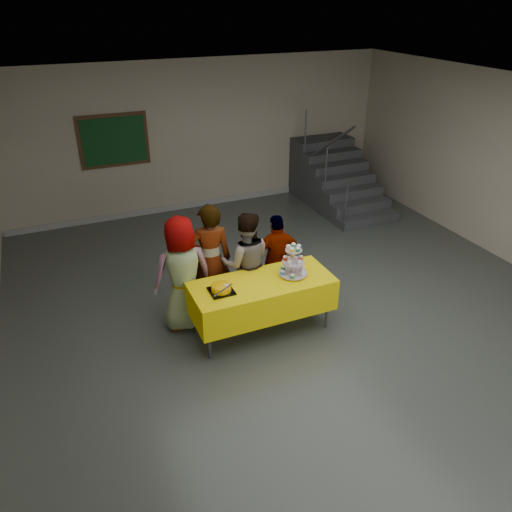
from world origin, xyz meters
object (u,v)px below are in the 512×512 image
(staircase, at_px, (334,179))
(schoolchild_c, at_px, (246,263))
(cupcake_stand, at_px, (293,263))
(schoolchild_a, at_px, (183,274))
(bear_cake, at_px, (221,288))
(schoolchild_d, at_px, (277,258))
(bake_table, at_px, (262,296))
(noticeboard, at_px, (114,141))
(schoolchild_b, at_px, (210,260))

(staircase, bearing_deg, schoolchild_c, -136.58)
(cupcake_stand, distance_m, staircase, 4.78)
(schoolchild_a, relative_size, staircase, 0.67)
(schoolchild_a, bearing_deg, bear_cake, 121.64)
(staircase, bearing_deg, cupcake_stand, -127.93)
(schoolchild_d, height_order, staircase, staircase)
(bake_table, height_order, staircase, staircase)
(schoolchild_c, height_order, noticeboard, noticeboard)
(bake_table, bearing_deg, schoolchild_a, 149.37)
(cupcake_stand, bearing_deg, staircase, 52.07)
(schoolchild_a, xyz_separation_m, schoolchild_b, (0.45, 0.18, 0.02))
(schoolchild_d, relative_size, staircase, 0.56)
(noticeboard, bearing_deg, staircase, -10.73)
(schoolchild_d, relative_size, noticeboard, 1.03)
(schoolchild_b, xyz_separation_m, noticeboard, (-0.58, 3.87, 0.77))
(schoolchild_b, relative_size, schoolchild_c, 1.10)
(cupcake_stand, distance_m, schoolchild_d, 0.75)
(bake_table, bearing_deg, cupcake_stand, -0.17)
(bear_cake, relative_size, schoolchild_b, 0.22)
(bear_cake, xyz_separation_m, schoolchild_d, (1.12, 0.71, -0.16))
(bear_cake, bearing_deg, cupcake_stand, 1.14)
(cupcake_stand, relative_size, schoolchild_a, 0.28)
(schoolchild_a, height_order, schoolchild_d, schoolchild_a)
(cupcake_stand, xyz_separation_m, schoolchild_c, (-0.45, 0.56, -0.20))
(bear_cake, xyz_separation_m, schoolchild_b, (0.11, 0.74, 0.00))
(cupcake_stand, bearing_deg, schoolchild_c, 128.26)
(cupcake_stand, bearing_deg, bear_cake, -178.86)
(bake_table, relative_size, cupcake_stand, 4.22)
(schoolchild_d, bearing_deg, noticeboard, -62.82)
(schoolchild_a, xyz_separation_m, schoolchild_c, (0.91, 0.02, -0.05))
(cupcake_stand, relative_size, schoolchild_b, 0.27)
(bear_cake, height_order, schoolchild_b, schoolchild_b)
(bear_cake, height_order, schoolchild_d, schoolchild_d)
(noticeboard, bearing_deg, schoolchild_d, -67.87)
(bake_table, height_order, noticeboard, noticeboard)
(staircase, bearing_deg, bear_cake, -136.24)
(bake_table, xyz_separation_m, schoolchild_c, (0.00, 0.56, 0.20))
(bear_cake, height_order, schoolchild_a, schoolchild_a)
(bake_table, relative_size, schoolchild_d, 1.41)
(bear_cake, xyz_separation_m, schoolchild_c, (0.57, 0.58, -0.07))
(schoolchild_b, height_order, schoolchild_d, schoolchild_b)
(staircase, relative_size, noticeboard, 1.85)
(bake_table, height_order, schoolchild_b, schoolchild_b)
(bake_table, bearing_deg, noticeboard, 102.76)
(schoolchild_d, bearing_deg, schoolchild_b, 3.49)
(bake_table, distance_m, schoolchild_a, 1.09)
(schoolchild_b, distance_m, noticeboard, 3.99)
(bake_table, height_order, schoolchild_c, schoolchild_c)
(bake_table, height_order, cupcake_stand, cupcake_stand)
(cupcake_stand, height_order, schoolchild_a, schoolchild_a)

